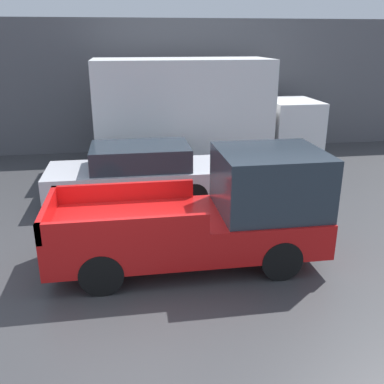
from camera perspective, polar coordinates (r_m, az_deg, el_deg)
name	(u,v)px	position (r m, az deg, el deg)	size (l,w,h in m)	color
ground_plane	(114,280)	(8.12, -10.39, -11.50)	(60.00, 60.00, 0.00)	#3D3D3F
building_wall	(114,88)	(16.71, -10.39, 13.54)	(28.00, 0.15, 4.87)	#56565B
pickup_truck	(214,213)	(8.23, 2.93, -2.83)	(5.18, 1.96, 2.20)	red
car	(137,172)	(11.58, -7.30, 2.62)	(4.69, 1.91, 1.53)	silver
delivery_truck	(198,110)	(14.77, 0.76, 10.85)	(7.63, 2.37, 3.56)	white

